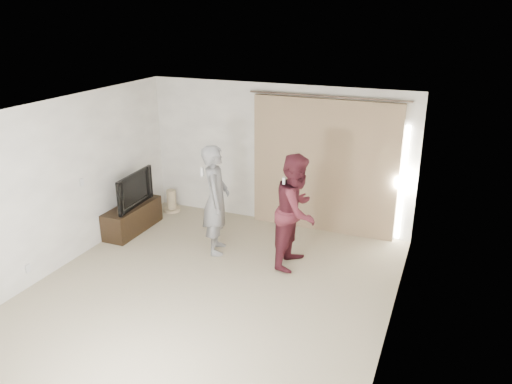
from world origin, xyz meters
TOP-DOWN VIEW (x-y plane):
  - floor at (0.00, 0.00)m, footprint 5.50×5.50m
  - wall_back at (0.00, 2.75)m, footprint 5.00×0.04m
  - wall_left at (-2.50, -0.00)m, footprint 0.04×5.50m
  - ceiling at (0.00, 0.00)m, footprint 5.00×5.50m
  - curtain at (0.91, 2.68)m, footprint 2.80×0.11m
  - tv_console at (-2.27, 1.33)m, footprint 0.44×1.27m
  - tv at (-2.27, 1.33)m, footprint 0.21×1.09m
  - scratching_post at (-2.10, 2.40)m, footprint 0.33×0.33m
  - person_man at (-0.48, 1.18)m, footprint 0.65×0.78m
  - person_woman at (0.87, 1.25)m, footprint 0.73×0.91m

SIDE VIEW (x-z plane):
  - floor at x=0.00m, z-range 0.00..0.00m
  - scratching_post at x=-2.10m, z-range -0.04..0.40m
  - tv_console at x=-2.27m, z-range 0.00..0.49m
  - tv at x=-2.27m, z-range 0.49..1.11m
  - person_woman at x=0.87m, z-range 0.00..1.81m
  - person_man at x=-0.48m, z-range 0.00..1.82m
  - curtain at x=0.91m, z-range -0.02..2.43m
  - wall_left at x=-2.50m, z-range 0.00..2.60m
  - wall_back at x=0.00m, z-range 0.00..2.60m
  - ceiling at x=0.00m, z-range 2.60..2.60m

